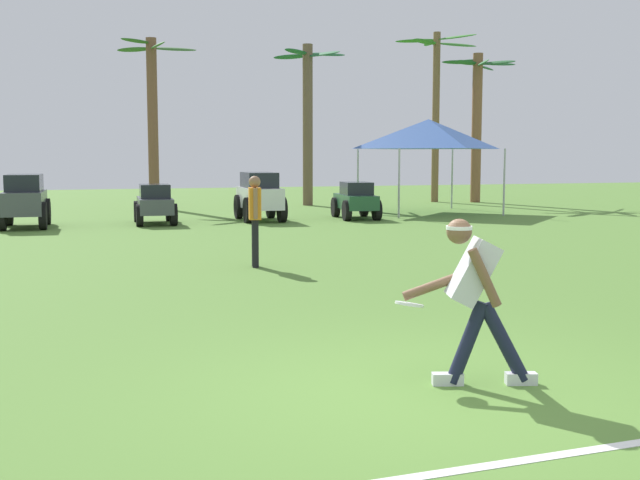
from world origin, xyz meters
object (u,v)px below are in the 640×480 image
at_px(parked_car_slot_d, 259,195).
at_px(palm_tree_right_of_centre, 436,100).
at_px(frisbee_thrower, 474,292).
at_px(palm_tree_far_left, 153,112).
at_px(frisbee_in_flight, 409,304).
at_px(teammate_near_sideline, 255,212).
at_px(palm_tree_far_right, 477,116).
at_px(parked_car_slot_e, 356,200).
at_px(parked_car_slot_b, 25,199).
at_px(event_tent, 428,134).
at_px(parked_car_slot_c, 155,203).
at_px(palm_tree_left_of_centre, 308,115).

bearing_deg(parked_car_slot_d, palm_tree_right_of_centre, 37.44).
relative_size(parked_car_slot_d, palm_tree_right_of_centre, 0.35).
bearing_deg(frisbee_thrower, palm_tree_far_left, 90.43).
xyz_separation_m(frisbee_in_flight, teammate_near_sideline, (0.29, 7.12, 0.29)).
distance_m(palm_tree_far_left, palm_tree_far_right, 12.69).
height_order(parked_car_slot_e, palm_tree_right_of_centre, palm_tree_right_of_centre).
xyz_separation_m(frisbee_in_flight, parked_car_slot_b, (-3.82, 16.21, 0.09)).
xyz_separation_m(frisbee_in_flight, palm_tree_right_of_centre, (11.48, 23.37, 3.44)).
relative_size(frisbee_in_flight, parked_car_slot_e, 0.14).
xyz_separation_m(palm_tree_far_right, event_tent, (-4.39, -4.83, -0.86)).
bearing_deg(palm_tree_far_left, parked_car_slot_c, -95.85).
bearing_deg(palm_tree_left_of_centre, parked_car_slot_e, -93.95).
bearing_deg(parked_car_slot_c, frisbee_thrower, -86.99).
bearing_deg(palm_tree_far_left, palm_tree_left_of_centre, -3.43).
xyz_separation_m(palm_tree_far_left, palm_tree_far_right, (12.68, -0.50, 0.01)).
xyz_separation_m(parked_car_slot_b, palm_tree_far_left, (4.08, 6.94, 2.68)).
height_order(teammate_near_sideline, palm_tree_far_left, palm_tree_far_left).
bearing_deg(palm_tree_left_of_centre, parked_car_slot_b, -145.92).
xyz_separation_m(parked_car_slot_c, parked_car_slot_e, (5.94, -0.01, 0.00)).
xyz_separation_m(teammate_near_sideline, event_tent, (8.26, 10.70, 1.64)).
xyz_separation_m(parked_car_slot_e, palm_tree_far_right, (7.45, 6.32, 2.87)).
xyz_separation_m(palm_tree_far_left, palm_tree_left_of_centre, (5.68, -0.34, -0.02)).
height_order(teammate_near_sideline, event_tent, event_tent).
distance_m(frisbee_in_flight, palm_tree_right_of_centre, 26.27).
distance_m(teammate_near_sideline, event_tent, 13.61).
distance_m(parked_car_slot_d, event_tent, 6.36).
bearing_deg(frisbee_thrower, palm_tree_left_of_centre, 76.62).
bearing_deg(palm_tree_right_of_centre, parked_car_slot_e, -130.40).
bearing_deg(parked_car_slot_e, frisbee_in_flight, -108.59).
bearing_deg(palm_tree_far_left, parked_car_slot_e, -52.50).
relative_size(parked_car_slot_c, event_tent, 0.60).
relative_size(frisbee_thrower, palm_tree_right_of_centre, 0.21).
distance_m(palm_tree_far_right, event_tent, 6.59).
height_order(parked_car_slot_d, event_tent, event_tent).
bearing_deg(palm_tree_far_left, palm_tree_far_right, -2.28).
bearing_deg(parked_car_slot_b, palm_tree_right_of_centre, 25.07).
height_order(teammate_near_sideline, parked_car_slot_b, teammate_near_sideline).
xyz_separation_m(parked_car_slot_d, palm_tree_far_left, (-2.33, 6.59, 2.68)).
xyz_separation_m(parked_car_slot_c, palm_tree_far_left, (0.70, 6.82, 2.86)).
bearing_deg(parked_car_slot_c, palm_tree_left_of_centre, 45.42).
bearing_deg(parked_car_slot_d, frisbee_in_flight, -98.89).
xyz_separation_m(parked_car_slot_b, palm_tree_left_of_centre, (9.76, 6.60, 2.66)).
relative_size(parked_car_slot_e, palm_tree_far_left, 0.38).
bearing_deg(palm_tree_far_right, frisbee_in_flight, -119.74).
height_order(palm_tree_far_right, event_tent, palm_tree_far_right).
distance_m(parked_car_slot_b, palm_tree_far_left, 8.49).
relative_size(parked_car_slot_d, palm_tree_left_of_centre, 0.40).
distance_m(frisbee_in_flight, teammate_near_sideline, 7.13).
distance_m(palm_tree_right_of_centre, event_tent, 6.46).
xyz_separation_m(parked_car_slot_e, event_tent, (3.05, 1.49, 2.01)).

